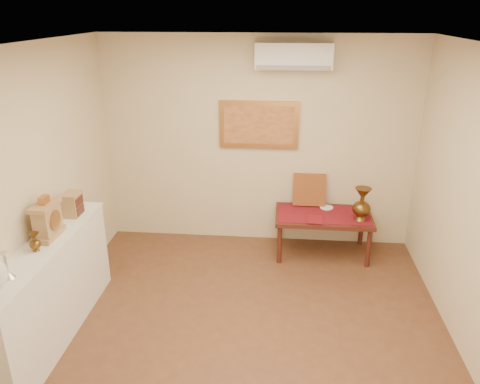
# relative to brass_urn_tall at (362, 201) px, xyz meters

# --- Properties ---
(floor) EXTENTS (4.50, 4.50, 0.00)m
(floor) POSITION_rel_brass_urn_tall_xyz_m (-1.29, -1.75, -0.81)
(floor) COLOR brown
(floor) RESTS_ON ground
(ceiling) EXTENTS (4.50, 4.50, 0.00)m
(ceiling) POSITION_rel_brass_urn_tall_xyz_m (-1.29, -1.75, 1.89)
(ceiling) COLOR white
(ceiling) RESTS_ON ground
(wall_back) EXTENTS (4.00, 0.02, 2.70)m
(wall_back) POSITION_rel_brass_urn_tall_xyz_m (-1.29, 0.50, 0.54)
(wall_back) COLOR beige
(wall_back) RESTS_ON ground
(wall_left) EXTENTS (0.02, 4.50, 2.70)m
(wall_left) POSITION_rel_brass_urn_tall_xyz_m (-3.29, -1.75, 0.54)
(wall_left) COLOR beige
(wall_left) RESTS_ON ground
(candlestick) EXTENTS (0.11, 0.11, 0.23)m
(candlestick) POSITION_rel_brass_urn_tall_xyz_m (-3.11, -2.30, 0.29)
(candlestick) COLOR silver
(candlestick) RESTS_ON display_ledge
(brass_urn_small) EXTENTS (0.10, 0.10, 0.22)m
(brass_urn_small) POSITION_rel_brass_urn_tall_xyz_m (-3.11, -1.85, 0.29)
(brass_urn_small) COLOR brown
(brass_urn_small) RESTS_ON display_ledge
(table_cloth) EXTENTS (1.14, 0.59, 0.01)m
(table_cloth) POSITION_rel_brass_urn_tall_xyz_m (-0.44, 0.13, -0.25)
(table_cloth) COLOR maroon
(table_cloth) RESTS_ON low_table
(brass_urn_tall) EXTENTS (0.22, 0.22, 0.50)m
(brass_urn_tall) POSITION_rel_brass_urn_tall_xyz_m (0.00, 0.00, 0.00)
(brass_urn_tall) COLOR brown
(brass_urn_tall) RESTS_ON table_cloth
(plate) EXTENTS (0.17, 0.17, 0.01)m
(plate) POSITION_rel_brass_urn_tall_xyz_m (-0.38, 0.32, -0.24)
(plate) COLOR white
(plate) RESTS_ON table_cloth
(menu) EXTENTS (0.20, 0.26, 0.01)m
(menu) POSITION_rel_brass_urn_tall_xyz_m (-0.55, -0.06, -0.24)
(menu) COLOR maroon
(menu) RESTS_ON table_cloth
(cushion) EXTENTS (0.42, 0.18, 0.43)m
(cushion) POSITION_rel_brass_urn_tall_xyz_m (-0.61, 0.42, -0.04)
(cushion) COLOR maroon
(cushion) RESTS_ON table_cloth
(display_ledge) EXTENTS (0.37, 2.02, 0.98)m
(display_ledge) POSITION_rel_brass_urn_tall_xyz_m (-3.11, -1.75, -0.32)
(display_ledge) COLOR white
(display_ledge) RESTS_ON floor
(mantel_clock) EXTENTS (0.17, 0.36, 0.41)m
(mantel_clock) POSITION_rel_brass_urn_tall_xyz_m (-3.12, -1.58, 0.35)
(mantel_clock) COLOR tan
(mantel_clock) RESTS_ON display_ledge
(wooden_chest) EXTENTS (0.16, 0.21, 0.24)m
(wooden_chest) POSITION_rel_brass_urn_tall_xyz_m (-3.10, -1.09, 0.30)
(wooden_chest) COLOR tan
(wooden_chest) RESTS_ON display_ledge
(low_table) EXTENTS (1.20, 0.70, 0.55)m
(low_table) POSITION_rel_brass_urn_tall_xyz_m (-0.44, 0.13, -0.32)
(low_table) COLOR #481C15
(low_table) RESTS_ON floor
(painting) EXTENTS (1.00, 0.06, 0.60)m
(painting) POSITION_rel_brass_urn_tall_xyz_m (-1.29, 0.47, 0.79)
(painting) COLOR #B37539
(painting) RESTS_ON wall_back
(ac_unit) EXTENTS (0.90, 0.25, 0.30)m
(ac_unit) POSITION_rel_brass_urn_tall_xyz_m (-0.89, 0.37, 1.64)
(ac_unit) COLOR white
(ac_unit) RESTS_ON wall_back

